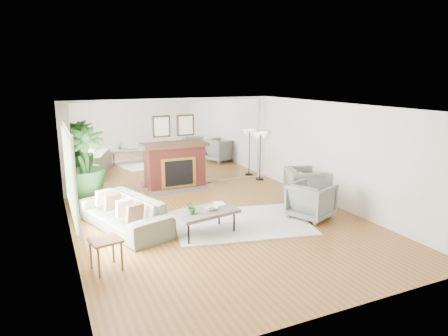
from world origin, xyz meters
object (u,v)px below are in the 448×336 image
potted_ficus (85,167)px  floor_lamp (260,139)px  coffee_table (205,213)px  armchair_front (311,201)px  side_table (105,244)px  fireplace (177,165)px  armchair_back (305,184)px  sofa (124,213)px

potted_ficus → floor_lamp: size_ratio=1.32×
coffee_table → floor_lamp: 4.68m
armchair_front → side_table: 4.57m
side_table → fireplace: bearing=58.7°
fireplace → floor_lamp: bearing=-3.5°
armchair_back → potted_ficus: 5.39m
sofa → potted_ficus: 1.91m
sofa → floor_lamp: floor_lamp is taller
potted_ficus → floor_lamp: potted_ficus is taller
armchair_back → potted_ficus: bearing=91.3°
armchair_front → fireplace: bearing=5.7°
fireplace → sofa: (-1.96, -2.55, -0.32)m
side_table → potted_ficus: (0.08, 3.38, 0.58)m
fireplace → potted_ficus: size_ratio=1.06×
coffee_table → potted_ficus: bearing=126.0°
coffee_table → side_table: (-2.01, -0.72, -0.01)m
coffee_table → armchair_back: armchair_back is taller
potted_ficus → floor_lamp: 5.15m
floor_lamp → fireplace: bearing=176.5°
coffee_table → floor_lamp: size_ratio=0.95×
sofa → armchair_back: 4.56m
armchair_back → armchair_front: size_ratio=1.05×
fireplace → potted_ficus: bearing=-161.2°
armchair_front → side_table: (-4.52, -0.63, 0.05)m
coffee_table → fireplace: bearing=80.9°
floor_lamp → side_table: bearing=-141.8°
fireplace → coffee_table: fireplace is taller
coffee_table → armchair_back: bearing=18.3°
fireplace → side_table: fireplace is taller
fireplace → floor_lamp: fireplace is taller
armchair_front → floor_lamp: floor_lamp is taller
coffee_table → sofa: size_ratio=0.59×
coffee_table → potted_ficus: (-1.94, 2.67, 0.57)m
coffee_table → side_table: bearing=-160.4°
side_table → armchair_back: bearing=18.8°
floor_lamp → armchair_back: bearing=-89.9°
armchair_back → side_table: 5.47m
floor_lamp → armchair_front: bearing=-100.8°
armchair_front → side_table: size_ratio=1.57×
fireplace → coffee_table: 3.57m
side_table → floor_lamp: floor_lamp is taller
coffee_table → armchair_front: bearing=-1.9°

